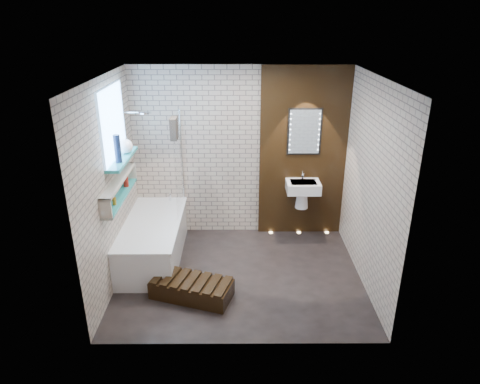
{
  "coord_description": "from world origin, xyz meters",
  "views": [
    {
      "loc": [
        -0.02,
        -4.92,
        3.27
      ],
      "look_at": [
        0.0,
        0.15,
        1.15
      ],
      "focal_mm": 32.27,
      "sensor_mm": 36.0,
      "label": 1
    }
  ],
  "objects_px": {
    "bath_screen": "(179,164)",
    "washbasin": "(303,190)",
    "bathtub": "(153,240)",
    "walnut_step": "(192,289)",
    "led_mirror": "(305,132)"
  },
  "relations": [
    {
      "from": "walnut_step",
      "to": "bath_screen",
      "type": "bearing_deg",
      "value": 101.26
    },
    {
      "from": "bathtub",
      "to": "walnut_step",
      "type": "distance_m",
      "value": 1.12
    },
    {
      "from": "bathtub",
      "to": "walnut_step",
      "type": "height_order",
      "value": "bathtub"
    },
    {
      "from": "bathtub",
      "to": "walnut_step",
      "type": "xyz_separation_m",
      "value": [
        0.62,
        -0.92,
        -0.18
      ]
    },
    {
      "from": "bathtub",
      "to": "washbasin",
      "type": "distance_m",
      "value": 2.32
    },
    {
      "from": "led_mirror",
      "to": "walnut_step",
      "type": "distance_m",
      "value": 2.77
    },
    {
      "from": "washbasin",
      "to": "led_mirror",
      "type": "distance_m",
      "value": 0.88
    },
    {
      "from": "bathtub",
      "to": "washbasin",
      "type": "bearing_deg",
      "value": 16.01
    },
    {
      "from": "bathtub",
      "to": "walnut_step",
      "type": "bearing_deg",
      "value": -55.69
    },
    {
      "from": "bathtub",
      "to": "bath_screen",
      "type": "bearing_deg",
      "value": 51.1
    },
    {
      "from": "bath_screen",
      "to": "washbasin",
      "type": "relative_size",
      "value": 2.41
    },
    {
      "from": "walnut_step",
      "to": "washbasin",
      "type": "bearing_deg",
      "value": 44.81
    },
    {
      "from": "bath_screen",
      "to": "washbasin",
      "type": "distance_m",
      "value": 1.89
    },
    {
      "from": "led_mirror",
      "to": "walnut_step",
      "type": "height_order",
      "value": "led_mirror"
    },
    {
      "from": "bath_screen",
      "to": "washbasin",
      "type": "height_order",
      "value": "bath_screen"
    }
  ]
}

